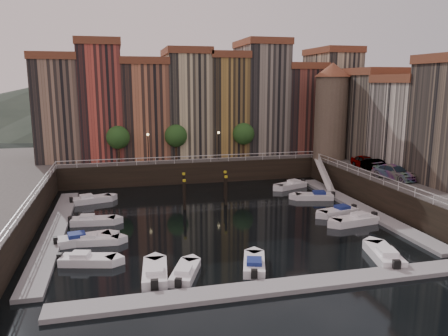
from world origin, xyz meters
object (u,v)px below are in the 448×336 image
object	(u,v)px
corner_tower	(331,110)
boat_left_2	(83,239)
car_c	(394,173)
car_a	(365,163)
boat_left_0	(86,260)
boat_left_1	(94,240)
mooring_pilings	(205,190)
car_b	(377,167)
gangway	(324,173)

from	to	relation	value
corner_tower	boat_left_2	xyz separation A→B (m)	(-33.42, -19.11, -9.82)
car_c	car_a	bearing A→B (deg)	71.41
boat_left_0	boat_left_2	distance (m)	4.82
boat_left_0	boat_left_2	bearing A→B (deg)	111.75
boat_left_1	car_a	xyz separation A→B (m)	(33.50, 11.40, 3.47)
boat_left_0	mooring_pilings	bearing A→B (deg)	64.62
corner_tower	boat_left_1	xyz separation A→B (m)	(-32.42, -19.48, -9.86)
car_c	corner_tower	bearing A→B (deg)	77.14
corner_tower	car_c	bearing A→B (deg)	-87.01
boat_left_2	car_b	xyz separation A→B (m)	(34.50, 8.50, 3.38)
boat_left_1	car_b	xyz separation A→B (m)	(33.49, 8.86, 3.42)
mooring_pilings	car_b	world-z (taller)	car_b
car_b	car_a	bearing A→B (deg)	84.96
car_a	boat_left_0	bearing A→B (deg)	-156.97
boat_left_1	car_c	bearing A→B (deg)	14.10
mooring_pilings	boat_left_1	xyz separation A→B (m)	(-12.11, -10.56, -1.32)
corner_tower	car_c	distance (m)	16.03
boat_left_2	car_a	bearing A→B (deg)	6.95
boat_left_1	car_c	size ratio (longest dim) A/B	0.80
boat_left_0	car_a	distance (m)	37.56
gangway	boat_left_0	world-z (taller)	gangway
boat_left_2	car_b	world-z (taller)	car_b
gangway	corner_tower	bearing A→B (deg)	57.20
gangway	boat_left_2	distance (m)	33.88
car_b	gangway	bearing A→B (deg)	118.13
boat_left_1	car_c	xyz separation A→B (m)	(33.19, 4.80, 3.47)
boat_left_1	car_b	size ratio (longest dim) A/B	0.96
boat_left_1	car_a	world-z (taller)	car_a
gangway	boat_left_1	distance (m)	33.14
corner_tower	car_a	bearing A→B (deg)	-82.37
gangway	car_a	distance (m)	5.68
gangway	boat_left_0	distance (m)	35.69
gangway	car_c	distance (m)	10.98
mooring_pilings	boat_left_0	bearing A→B (deg)	-129.85
boat_left_2	car_a	size ratio (longest dim) A/B	1.05
boat_left_0	boat_left_2	world-z (taller)	boat_left_2
car_a	car_c	distance (m)	6.60
corner_tower	car_a	xyz separation A→B (m)	(1.08, -8.08, -6.39)
car_b	car_c	xyz separation A→B (m)	(-0.31, -4.06, 0.05)
gangway	boat_left_2	world-z (taller)	gangway
mooring_pilings	car_c	xyz separation A→B (m)	(21.08, -5.76, 2.15)
boat_left_0	car_c	bearing A→B (deg)	29.83
gangway	mooring_pilings	bearing A→B (deg)	-165.76
boat_left_2	gangway	bearing A→B (deg)	14.80
corner_tower	mooring_pilings	world-z (taller)	corner_tower
boat_left_0	boat_left_1	bearing A→B (deg)	99.37
boat_left_2	car_b	distance (m)	35.69
mooring_pilings	car_b	xyz separation A→B (m)	(21.38, -1.70, 2.10)
corner_tower	car_a	distance (m)	10.36
corner_tower	car_b	xyz separation A→B (m)	(1.07, -10.62, -6.44)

